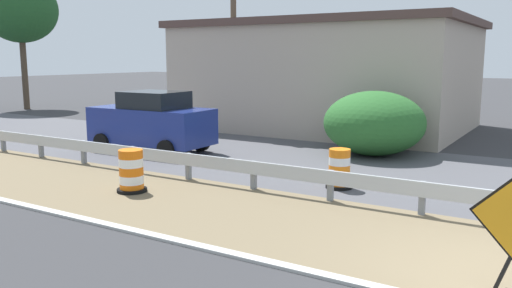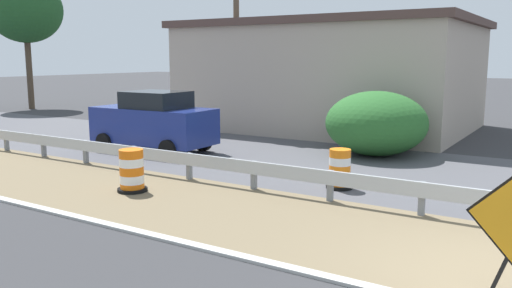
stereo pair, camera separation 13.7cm
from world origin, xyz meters
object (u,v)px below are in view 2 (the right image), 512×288
(traffic_barrel_nearest, at_px, (340,171))
(utility_pole_near, at_px, (236,30))
(car_trailing_far_lane, at_px, (154,122))
(traffic_barrel_close, at_px, (132,173))

(traffic_barrel_nearest, xyz_separation_m, utility_pole_near, (6.73, 7.61, 3.85))
(car_trailing_far_lane, distance_m, utility_pole_near, 6.24)
(utility_pole_near, bearing_deg, traffic_barrel_close, -159.98)
(traffic_barrel_nearest, height_order, traffic_barrel_close, traffic_barrel_close)
(traffic_barrel_nearest, relative_size, traffic_barrel_close, 0.96)
(traffic_barrel_nearest, bearing_deg, car_trailing_far_lane, 79.24)
(traffic_barrel_nearest, height_order, utility_pole_near, utility_pole_near)
(traffic_barrel_close, bearing_deg, traffic_barrel_nearest, -54.56)
(traffic_barrel_close, distance_m, utility_pole_near, 10.96)
(traffic_barrel_nearest, relative_size, car_trailing_far_lane, 0.23)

